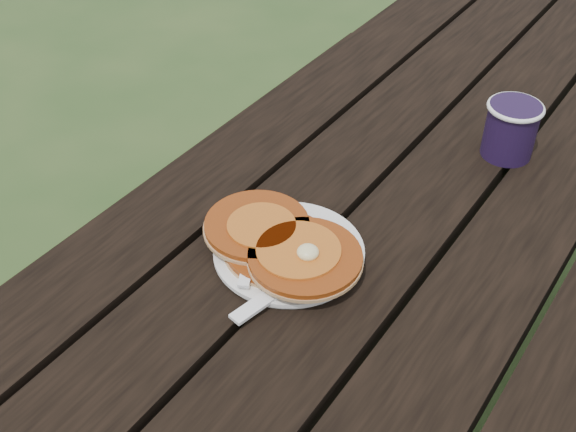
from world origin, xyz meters
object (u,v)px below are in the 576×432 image
Objects in this scene: picnic_table at (414,336)px; coffee_cup at (511,127)px; pancake_stack at (282,244)px; plate at (289,252)px.

picnic_table is 0.45m from coffee_cup.
coffee_cup is (0.06, 0.12, 0.44)m from picnic_table.
coffee_cup is at bearing 68.69° from pancake_stack.
coffee_cup is at bearing 62.87° from picnic_table.
pancake_stack is at bearing -108.89° from picnic_table.
plate is at bearing -108.47° from picnic_table.
coffee_cup is (0.16, 0.41, 0.03)m from pancake_stack.
picnic_table is 8.91× the size of plate.
coffee_cup is at bearing 68.92° from plate.
coffee_cup reaches higher than plate.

